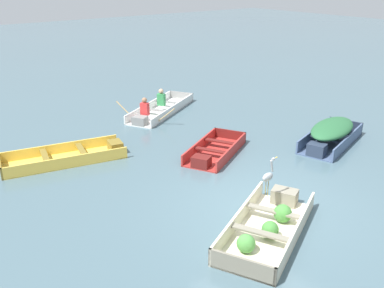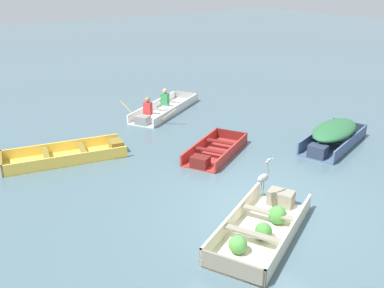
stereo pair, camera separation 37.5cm
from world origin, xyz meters
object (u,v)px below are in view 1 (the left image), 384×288
Objects in this scene: dinghy_cream_foreground at (269,225)px; skiff_yellow_mid_moored at (69,157)px; skiff_slate_blue_near_moored at (332,132)px; skiff_red_far_moored at (214,152)px; rowboat_white_with_crew at (159,109)px; heron_on_dinghy at (268,176)px.

skiff_yellow_mid_moored is (-1.77, 5.84, -0.04)m from dinghy_cream_foreground.
dinghy_cream_foreground is 0.92× the size of skiff_yellow_mid_moored.
dinghy_cream_foreground is 5.43m from skiff_slate_blue_near_moored.
skiff_slate_blue_near_moored is 0.86× the size of skiff_yellow_mid_moored.
dinghy_cream_foreground reaches higher than skiff_red_far_moored.
rowboat_white_with_crew is 7.57m from heron_on_dinghy.
skiff_red_far_moored is 3.15× the size of heron_on_dinghy.
skiff_slate_blue_near_moored reaches higher than skiff_red_far_moored.
rowboat_white_with_crew is (-2.47, 5.71, -0.24)m from skiff_slate_blue_near_moored.
rowboat_white_with_crew is at bearing 24.70° from skiff_yellow_mid_moored.
skiff_slate_blue_near_moored is at bearing -28.84° from skiff_yellow_mid_moored.
dinghy_cream_foreground is at bearing -107.96° from rowboat_white_with_crew.
skiff_red_far_moored is at bearing 69.72° from heron_on_dinghy.
skiff_yellow_mid_moored is at bearing 147.17° from skiff_red_far_moored.
heron_on_dinghy is at bearing -105.59° from rowboat_white_with_crew.
skiff_slate_blue_near_moored is 3.70m from skiff_red_far_moored.
rowboat_white_with_crew is at bearing 74.41° from heron_on_dinghy.
skiff_yellow_mid_moored is 1.31× the size of skiff_red_far_moored.
skiff_red_far_moored is (3.42, -2.20, 0.00)m from skiff_yellow_mid_moored.
skiff_red_far_moored is 0.72× the size of rowboat_white_with_crew.
skiff_slate_blue_near_moored is at bearing 22.85° from dinghy_cream_foreground.
heron_on_dinghy is (-1.14, -3.08, 0.78)m from skiff_red_far_moored.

